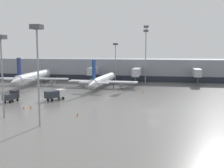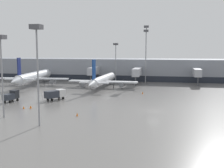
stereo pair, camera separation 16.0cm
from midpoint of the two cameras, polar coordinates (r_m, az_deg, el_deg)
ground_plane at (r=61.13m, az=8.45°, el=-5.47°), size 320.00×320.00×0.00m
terminal_building at (r=121.81m, az=9.69°, el=2.91°), size 160.00×29.42×9.00m
parked_jet_1 at (r=95.93m, az=-1.83°, el=0.81°), size 24.00×32.29×10.09m
parked_jet_2 at (r=106.64m, az=-15.60°, el=1.41°), size 25.95×36.39×10.47m
service_truck_1 at (r=74.83m, az=-11.40°, el=-1.99°), size 4.74×5.69×2.62m
service_truck_2 at (r=75.09m, az=-19.72°, el=-2.27°), size 2.53×4.67×2.83m
traffic_cone_0 at (r=65.85m, az=-16.13°, el=-4.49°), size 0.50×0.50×0.63m
traffic_cone_1 at (r=65.80m, az=-17.44°, el=-4.54°), size 0.39×0.39×0.63m
traffic_cone_2 at (r=56.44m, az=-7.01°, el=-6.13°), size 0.36×0.36×0.71m
traffic_cone_3 at (r=83.74m, az=6.31°, el=-1.78°), size 0.39×0.39×0.70m
apron_light_mast_1 at (r=110.07m, az=7.00°, el=9.04°), size 1.80×1.80×22.14m
apron_light_mast_2 at (r=57.35m, az=-21.58°, el=6.13°), size 1.80×1.80×15.88m
apron_light_mast_3 at (r=48.95m, az=-14.93°, el=7.47°), size 1.80×1.80×17.30m
apron_light_mast_6 at (r=110.07m, az=6.95°, el=8.50°), size 1.80×1.80×20.58m
apron_light_mast_7 at (r=113.12m, az=0.80°, el=6.77°), size 1.80×1.80×15.60m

